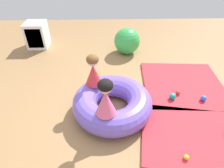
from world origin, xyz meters
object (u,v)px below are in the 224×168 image
(child_in_pink, at_px, (106,98))
(storage_cube, at_px, (37,35))
(inflatable_cushion, at_px, (112,103))
(exercise_ball_large, at_px, (127,41))
(play_ball_red, at_px, (178,93))
(child_in_red, at_px, (93,70))
(play_ball_yellow, at_px, (186,157))
(play_ball_teal, at_px, (173,96))
(play_ball_blue, at_px, (203,98))

(child_in_pink, relative_size, storage_cube, 0.87)
(inflatable_cushion, distance_m, exercise_ball_large, 1.83)
(play_ball_red, bearing_deg, inflatable_cushion, -163.75)
(play_ball_red, height_order, exercise_ball_large, exercise_ball_large)
(child_in_red, xyz_separation_m, exercise_ball_large, (0.62, 1.55, -0.30))
(storage_cube, bearing_deg, play_ball_yellow, -50.05)
(inflatable_cushion, xyz_separation_m, play_ball_red, (1.06, 0.31, -0.10))
(child_in_pink, bearing_deg, exercise_ball_large, 123.76)
(play_ball_teal, distance_m, play_ball_blue, 0.47)
(child_in_red, height_order, play_ball_blue, child_in_red)
(play_ball_blue, distance_m, play_ball_red, 0.38)
(play_ball_teal, bearing_deg, play_ball_yellow, -97.13)
(inflatable_cushion, xyz_separation_m, play_ball_teal, (0.94, 0.21, -0.08))
(play_ball_red, distance_m, play_ball_yellow, 1.13)
(play_ball_teal, xyz_separation_m, play_ball_yellow, (-0.13, -1.01, -0.02))
(inflatable_cushion, xyz_separation_m, play_ball_yellow, (0.81, -0.80, -0.10))
(child_in_red, height_order, play_ball_red, child_in_red)
(child_in_red, xyz_separation_m, play_ball_teal, (1.20, -0.04, -0.48))
(inflatable_cushion, distance_m, play_ball_blue, 1.41)
(inflatable_cushion, height_order, child_in_red, child_in_red)
(storage_cube, bearing_deg, inflatable_cushion, -52.37)
(storage_cube, bearing_deg, play_ball_teal, -36.81)
(inflatable_cushion, xyz_separation_m, child_in_pink, (-0.09, -0.34, 0.41))
(child_in_pink, bearing_deg, play_ball_yellow, 18.88)
(inflatable_cushion, height_order, play_ball_red, inflatable_cushion)
(play_ball_red, relative_size, exercise_ball_large, 0.13)
(play_ball_blue, bearing_deg, play_ball_red, 156.15)
(child_in_red, xyz_separation_m, child_in_pink, (0.17, -0.59, 0.01))
(exercise_ball_large, bearing_deg, inflatable_cushion, -101.49)
(play_ball_teal, xyz_separation_m, exercise_ball_large, (-0.57, 1.59, 0.19))
(child_in_red, height_order, storage_cube, child_in_red)
(inflatable_cushion, height_order, play_ball_teal, inflatable_cushion)
(play_ball_blue, relative_size, play_ball_yellow, 1.45)
(child_in_red, relative_size, storage_cube, 0.83)
(inflatable_cushion, distance_m, play_ball_yellow, 1.15)
(play_ball_teal, bearing_deg, play_ball_red, 40.92)
(inflatable_cushion, relative_size, play_ball_blue, 12.80)
(inflatable_cushion, xyz_separation_m, exercise_ball_large, (0.36, 1.79, 0.10))
(inflatable_cushion, relative_size, child_in_red, 2.42)
(play_ball_blue, bearing_deg, storage_cube, 146.92)
(inflatable_cushion, distance_m, child_in_red, 0.53)
(child_in_red, xyz_separation_m, storage_cube, (-1.39, 1.91, -0.29))
(inflatable_cushion, bearing_deg, play_ball_yellow, -44.51)
(inflatable_cushion, bearing_deg, child_in_red, 137.18)
(child_in_red, bearing_deg, play_ball_blue, 75.44)
(play_ball_teal, height_order, play_ball_blue, play_ball_teal)
(inflatable_cushion, height_order, play_ball_blue, inflatable_cushion)
(play_ball_yellow, bearing_deg, child_in_red, 135.89)
(play_ball_red, bearing_deg, play_ball_teal, -139.08)
(child_in_pink, distance_m, play_ball_red, 1.41)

